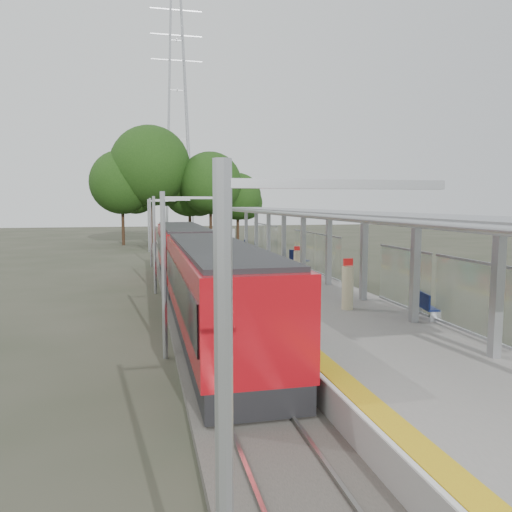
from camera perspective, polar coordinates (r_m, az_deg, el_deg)
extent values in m
plane|color=#474438|center=(12.46, 23.70, -18.30)|extent=(200.00, 200.00, 0.00)
cube|color=#59544C|center=(29.55, -7.97, -3.54)|extent=(3.00, 70.00, 0.24)
cube|color=gray|center=(30.20, 0.57, -2.54)|extent=(6.00, 50.00, 1.00)
cube|color=yellow|center=(29.64, -4.23, -1.72)|extent=(0.60, 50.00, 0.02)
cube|color=#9EA0A5|center=(54.54, -5.54, 2.46)|extent=(6.00, 0.10, 1.20)
cube|color=black|center=(17.60, -4.53, -8.37)|extent=(2.50, 13.50, 0.70)
cube|color=#A20B13|center=(17.27, -4.58, -3.22)|extent=(2.65, 13.50, 2.50)
cube|color=black|center=(17.26, -4.58, -3.06)|extent=(2.72, 12.96, 1.20)
cube|color=black|center=(17.10, -4.61, 1.08)|extent=(2.40, 12.82, 0.15)
cube|color=#0C7E80|center=(17.53, -0.16, -3.55)|extent=(0.04, 1.30, 2.00)
cylinder|color=black|center=(13.24, -1.45, -14.65)|extent=(2.20, 0.70, 0.70)
cube|color=black|center=(31.37, -8.28, -2.01)|extent=(2.50, 13.50, 0.70)
cube|color=#A20B13|center=(31.18, -8.33, 0.91)|extent=(2.65, 13.50, 2.50)
cube|color=black|center=(31.18, -8.33, 1.00)|extent=(2.72, 12.96, 1.20)
cube|color=black|center=(31.09, -8.37, 3.29)|extent=(2.40, 12.82, 0.15)
cube|color=#0C7E80|center=(31.33, -5.85, 0.69)|extent=(0.04, 1.30, 2.00)
cylinder|color=black|center=(26.76, -7.46, -4.04)|extent=(2.20, 0.70, 0.70)
cube|color=black|center=(24.23, -6.99, -1.15)|extent=(2.30, 0.80, 2.40)
cube|color=#9EA0A5|center=(14.39, 25.84, -3.68)|extent=(0.25, 0.25, 3.50)
cube|color=#9EA0A5|center=(17.64, 17.72, -1.65)|extent=(0.25, 0.25, 3.50)
cube|color=#9EA0A5|center=(21.16, 12.22, -0.25)|extent=(0.25, 0.25, 3.50)
cube|color=#9EA0A5|center=(24.82, 8.31, 0.74)|extent=(0.25, 0.25, 3.50)
cube|color=#9EA0A5|center=(28.57, 5.41, 1.48)|extent=(0.25, 0.25, 3.50)
cube|color=#9EA0A5|center=(32.38, 3.19, 2.04)|extent=(0.25, 0.25, 3.50)
cube|color=#9EA0A5|center=(36.23, 1.44, 2.48)|extent=(0.25, 0.25, 3.50)
cube|color=#9EA0A5|center=(40.11, 0.03, 2.83)|extent=(0.25, 0.25, 3.50)
cube|color=#9EA0A5|center=(44.01, -1.13, 3.12)|extent=(0.25, 0.25, 3.50)
cube|color=gray|center=(26.46, 5.99, 5.07)|extent=(3.20, 38.00, 0.16)
cylinder|color=#9EA0A5|center=(26.00, 2.74, 4.91)|extent=(0.24, 38.00, 0.24)
cube|color=silver|center=(16.46, 23.31, -4.34)|extent=(0.05, 3.70, 2.20)
cube|color=silver|center=(19.78, 16.47, -2.41)|extent=(0.05, 3.70, 2.20)
cube|color=silver|center=(26.98, 8.14, 0.00)|extent=(0.05, 3.70, 2.20)
cube|color=silver|center=(30.73, 5.47, 0.77)|extent=(0.05, 3.70, 2.20)
cube|color=silver|center=(38.38, 1.72, 1.86)|extent=(0.05, 3.70, 2.20)
cube|color=silver|center=(42.25, 0.35, 2.25)|extent=(0.05, 3.70, 2.20)
cylinder|color=#382316|center=(61.65, -14.95, 3.52)|extent=(0.36, 0.36, 4.97)
sphere|color=#234914|center=(61.64, -15.08, 8.14)|extent=(7.55, 7.55, 7.55)
cylinder|color=#382316|center=(61.25, -11.88, 4.19)|extent=(0.36, 0.36, 6.26)
sphere|color=#234914|center=(61.37, -12.01, 10.04)|extent=(9.52, 9.52, 9.52)
cylinder|color=#382316|center=(63.99, -7.57, 3.53)|extent=(0.36, 0.36, 4.46)
sphere|color=#234914|center=(63.95, -7.62, 7.53)|extent=(6.77, 6.77, 6.77)
cylinder|color=#382316|center=(60.60, -5.20, 3.64)|extent=(0.36, 0.36, 4.92)
sphere|color=#234914|center=(60.59, -5.24, 8.30)|extent=(7.48, 7.48, 7.48)
cylinder|color=#382316|center=(63.06, -2.10, 3.28)|extent=(0.36, 0.36, 3.88)
sphere|color=#234914|center=(62.99, -2.11, 6.81)|extent=(5.90, 5.90, 5.90)
cylinder|color=#9EA0A5|center=(4.71, -3.63, -23.73)|extent=(0.16, 0.16, 5.40)
cube|color=#9EA0A5|center=(4.36, 9.36, 8.10)|extent=(2.00, 0.08, 0.08)
cylinder|color=#9EA0A5|center=(16.22, -10.48, -2.30)|extent=(0.16, 0.16, 5.40)
cube|color=#9EA0A5|center=(16.12, -7.07, 6.62)|extent=(2.00, 0.08, 0.08)
cylinder|color=#9EA0A5|center=(28.14, -11.52, 1.21)|extent=(0.16, 0.16, 5.40)
cube|color=#9EA0A5|center=(28.08, -9.58, 6.35)|extent=(2.00, 0.08, 0.08)
cylinder|color=#9EA0A5|center=(40.11, -11.95, 2.63)|extent=(0.16, 0.16, 5.40)
cube|color=#9EA0A5|center=(40.07, -10.59, 6.23)|extent=(2.00, 0.08, 0.08)
cylinder|color=#9EA0A5|center=(52.09, -12.17, 3.39)|extent=(0.16, 0.16, 5.40)
cube|color=#9EA0A5|center=(52.06, -11.13, 6.17)|extent=(2.00, 0.08, 0.08)
cube|color=#0F1B4E|center=(18.51, 18.91, -5.51)|extent=(0.67, 1.45, 0.06)
cube|color=#0F1B4E|center=(18.36, 18.45, -4.70)|extent=(0.31, 1.38, 0.51)
cube|color=#9EA0A5|center=(18.10, 19.82, -6.50)|extent=(0.38, 0.12, 0.41)
cube|color=#9EA0A5|center=(19.02, 18.00, -5.83)|extent=(0.38, 0.12, 0.41)
cube|color=#0F1B4E|center=(31.57, 5.00, -0.42)|extent=(0.90, 1.62, 0.06)
cube|color=#0F1B4E|center=(31.47, 4.64, 0.13)|extent=(0.51, 1.50, 0.57)
cube|color=#9EA0A5|center=(31.01, 5.34, -0.98)|extent=(0.41, 0.18, 0.46)
cube|color=#9EA0A5|center=(32.19, 4.65, -0.72)|extent=(0.41, 0.18, 0.46)
cube|color=#0F1B4E|center=(41.37, -1.05, 1.11)|extent=(0.74, 1.53, 0.06)
cube|color=#0F1B4E|center=(41.31, -1.32, 1.52)|extent=(0.36, 1.45, 0.54)
cube|color=#9EA0A5|center=(40.82, -0.88, 0.73)|extent=(0.40, 0.14, 0.43)
cube|color=#9EA0A5|center=(41.97, -1.22, 0.88)|extent=(0.40, 0.14, 0.43)
cylinder|color=beige|center=(19.30, 10.43, -3.60)|extent=(0.44, 0.44, 1.65)
cube|color=red|center=(19.16, 10.48, -0.68)|extent=(0.39, 0.10, 0.27)
cylinder|color=beige|center=(27.99, 4.70, -0.80)|extent=(0.37, 0.37, 1.37)
cube|color=red|center=(27.90, 4.71, 0.88)|extent=(0.33, 0.10, 0.23)
cylinder|color=#9EA0A5|center=(31.68, 1.38, -0.37)|extent=(0.48, 0.48, 0.94)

